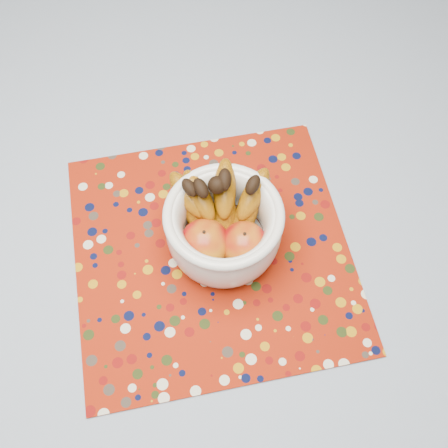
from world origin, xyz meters
name	(u,v)px	position (x,y,z in m)	size (l,w,h in m)	color
table	(162,242)	(0.00, 0.00, 0.67)	(1.20, 1.20, 0.75)	brown
tablecloth	(157,221)	(0.00, 0.00, 0.76)	(1.32, 1.32, 0.01)	slate
placemat	(212,251)	(0.10, -0.05, 0.76)	(0.45, 0.45, 0.00)	maroon
fruit_bowl	(220,220)	(0.11, -0.03, 0.83)	(0.23, 0.20, 0.15)	white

